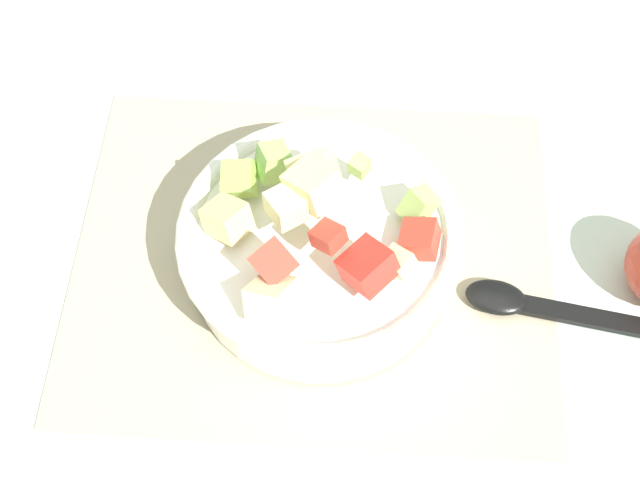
# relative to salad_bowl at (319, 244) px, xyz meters

# --- Properties ---
(ground_plane) EXTENTS (2.40, 2.40, 0.00)m
(ground_plane) POSITION_rel_salad_bowl_xyz_m (-0.01, 0.01, -0.05)
(ground_plane) COLOR silver
(placemat) EXTENTS (0.45, 0.38, 0.01)m
(placemat) POSITION_rel_salad_bowl_xyz_m (-0.01, 0.01, -0.04)
(placemat) COLOR tan
(placemat) RESTS_ON ground_plane
(salad_bowl) EXTENTS (0.26, 0.26, 0.13)m
(salad_bowl) POSITION_rel_salad_bowl_xyz_m (0.00, 0.00, 0.00)
(salad_bowl) COLOR white
(salad_bowl) RESTS_ON placemat
(serving_spoon) EXTENTS (0.23, 0.06, 0.01)m
(serving_spoon) POSITION_rel_salad_bowl_xyz_m (0.21, -0.03, -0.04)
(serving_spoon) COLOR black
(serving_spoon) RESTS_ON placemat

